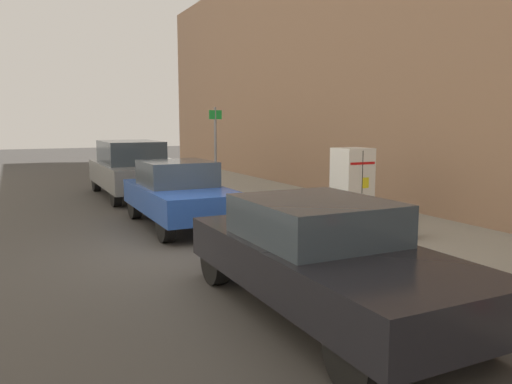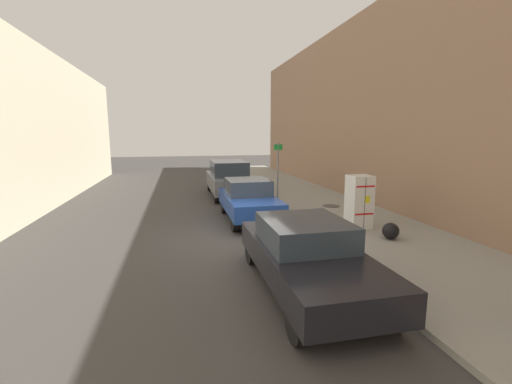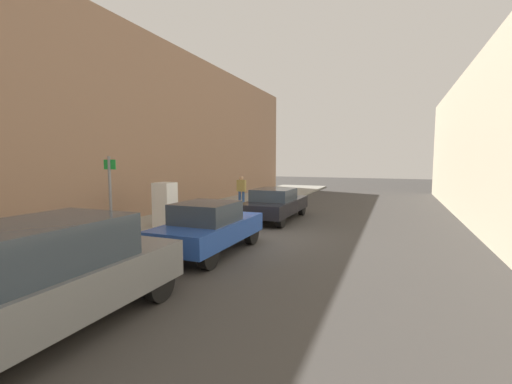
% 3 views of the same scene
% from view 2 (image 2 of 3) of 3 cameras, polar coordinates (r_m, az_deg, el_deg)
% --- Properties ---
extents(ground_plane, '(80.00, 80.00, 0.00)m').
position_cam_2_polar(ground_plane, '(10.20, -1.55, -7.90)').
color(ground_plane, '#383533').
extents(sidewalk_slab, '(4.33, 44.00, 0.12)m').
position_cam_2_polar(sidewalk_slab, '(11.55, 17.84, -5.95)').
color(sidewalk_slab, gray).
rests_on(sidewalk_slab, ground).
extents(building_facade_near, '(2.13, 39.60, 8.32)m').
position_cam_2_polar(building_facade_near, '(13.16, 31.35, 13.02)').
color(building_facade_near, '#937056').
rests_on(building_facade_near, ground).
extents(discarded_refrigerator, '(0.69, 0.69, 1.67)m').
position_cam_2_polar(discarded_refrigerator, '(11.34, 16.80, -1.52)').
color(discarded_refrigerator, white).
rests_on(discarded_refrigerator, sidewalk_slab).
extents(manhole_cover, '(0.70, 0.70, 0.02)m').
position_cam_2_polar(manhole_cover, '(14.50, 12.41, -2.29)').
color(manhole_cover, '#47443F').
rests_on(manhole_cover, sidewalk_slab).
extents(street_sign_post, '(0.36, 0.07, 2.61)m').
position_cam_2_polar(street_sign_post, '(14.44, 3.66, 3.69)').
color(street_sign_post, slate).
rests_on(street_sign_post, sidewalk_slab).
extents(trash_bag, '(0.47, 0.47, 0.47)m').
position_cam_2_polar(trash_bag, '(10.47, 21.53, -6.07)').
color(trash_bag, black).
rests_on(trash_bag, sidewalk_slab).
extents(parked_suv_gray, '(1.87, 4.74, 1.75)m').
position_cam_2_polar(parked_suv_gray, '(17.19, -4.58, 2.35)').
color(parked_suv_gray, slate).
rests_on(parked_suv_gray, ground).
extents(parked_hatchback_blue, '(1.71, 3.91, 1.46)m').
position_cam_2_polar(parked_hatchback_blue, '(12.31, -1.21, -1.24)').
color(parked_hatchback_blue, '#23479E').
rests_on(parked_hatchback_blue, ground).
extents(parked_sedan_dark, '(1.82, 4.43, 1.39)m').
position_cam_2_polar(parked_sedan_dark, '(6.95, 8.50, -10.25)').
color(parked_sedan_dark, black).
rests_on(parked_sedan_dark, ground).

